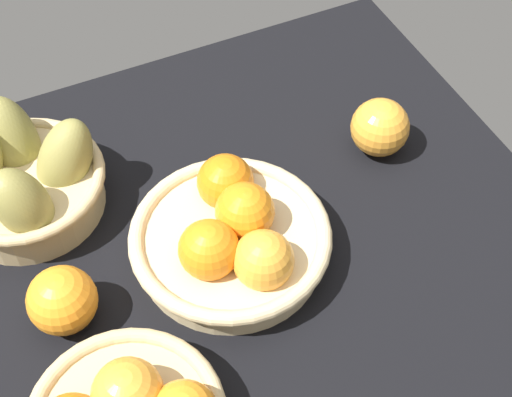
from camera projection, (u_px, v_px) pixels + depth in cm
name	position (u px, v px, depth cm)	size (l,w,h in cm)	color
market_tray	(232.00, 236.00, 98.75)	(84.00, 72.00, 3.00)	black
basket_center	(232.00, 236.00, 92.17)	(25.43, 25.43, 10.36)	#D3BC8C
basket_near_right_pears	(23.00, 178.00, 96.68)	(23.10, 23.78, 14.40)	tan
loose_orange_front_gap	(380.00, 127.00, 103.57)	(8.29, 8.29, 8.29)	#F49E33
loose_orange_back_gap	(62.00, 300.00, 86.07)	(8.28, 8.28, 8.28)	orange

